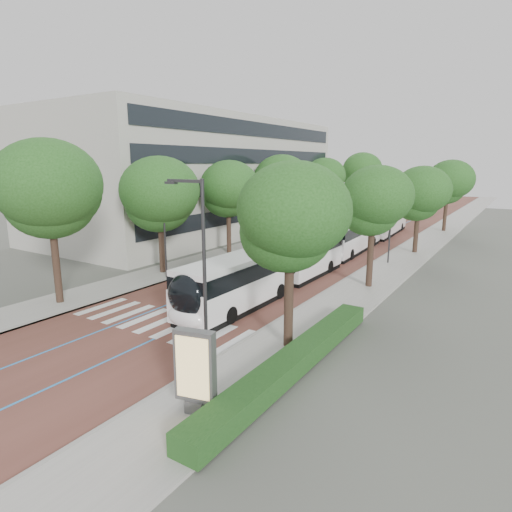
% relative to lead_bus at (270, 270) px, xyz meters
% --- Properties ---
extents(ground, '(160.00, 160.00, 0.00)m').
position_rel_lead_bus_xyz_m(ground, '(-2.48, -9.10, -1.63)').
color(ground, '#51544C').
rests_on(ground, ground).
extents(road, '(11.00, 140.00, 0.02)m').
position_rel_lead_bus_xyz_m(road, '(-2.48, 30.90, -1.62)').
color(road, brown).
rests_on(road, ground).
extents(sidewalk_left, '(4.00, 140.00, 0.12)m').
position_rel_lead_bus_xyz_m(sidewalk_left, '(-9.98, 30.90, -1.57)').
color(sidewalk_left, gray).
rests_on(sidewalk_left, ground).
extents(sidewalk_right, '(4.00, 140.00, 0.12)m').
position_rel_lead_bus_xyz_m(sidewalk_right, '(5.02, 30.90, -1.57)').
color(sidewalk_right, gray).
rests_on(sidewalk_right, ground).
extents(kerb_left, '(0.20, 140.00, 0.14)m').
position_rel_lead_bus_xyz_m(kerb_left, '(-8.08, 30.90, -1.57)').
color(kerb_left, gray).
rests_on(kerb_left, ground).
extents(kerb_right, '(0.20, 140.00, 0.14)m').
position_rel_lead_bus_xyz_m(kerb_right, '(3.12, 30.90, -1.57)').
color(kerb_right, gray).
rests_on(kerb_right, ground).
extents(zebra_crossing, '(10.55, 3.60, 0.01)m').
position_rel_lead_bus_xyz_m(zebra_crossing, '(-2.28, -8.10, -1.60)').
color(zebra_crossing, silver).
rests_on(zebra_crossing, ground).
extents(lane_line_left, '(0.12, 126.00, 0.01)m').
position_rel_lead_bus_xyz_m(lane_line_left, '(-4.08, 30.90, -1.60)').
color(lane_line_left, '#287EC9').
rests_on(lane_line_left, road).
extents(lane_line_right, '(0.12, 126.00, 0.01)m').
position_rel_lead_bus_xyz_m(lane_line_right, '(-0.88, 30.90, -1.60)').
color(lane_line_right, '#287EC9').
rests_on(lane_line_right, road).
extents(office_building, '(18.11, 40.00, 14.00)m').
position_rel_lead_bus_xyz_m(office_building, '(-21.95, 18.90, 5.37)').
color(office_building, '#B3B1A6').
rests_on(office_building, ground).
extents(hedge, '(1.20, 14.00, 0.80)m').
position_rel_lead_bus_xyz_m(hedge, '(6.62, -9.10, -1.11)').
color(hedge, '#143C15').
rests_on(hedge, sidewalk_right).
extents(streetlight_near, '(1.82, 0.20, 8.00)m').
position_rel_lead_bus_xyz_m(streetlight_near, '(4.14, -12.10, 3.19)').
color(streetlight_near, '#303032').
rests_on(streetlight_near, sidewalk_right).
extents(streetlight_far, '(1.82, 0.20, 8.00)m').
position_rel_lead_bus_xyz_m(streetlight_far, '(4.14, 12.90, 3.19)').
color(streetlight_far, '#303032').
rests_on(streetlight_far, sidewalk_right).
extents(lamp_post_left, '(0.14, 0.14, 8.00)m').
position_rel_lead_bus_xyz_m(lamp_post_left, '(-8.58, -1.10, 2.49)').
color(lamp_post_left, '#303032').
rests_on(lamp_post_left, sidewalk_left).
extents(trees_left, '(6.42, 61.32, 9.78)m').
position_rel_lead_bus_xyz_m(trees_left, '(-9.98, 16.22, 4.83)').
color(trees_left, black).
rests_on(trees_left, ground).
extents(trees_right, '(5.72, 47.41, 8.49)m').
position_rel_lead_bus_xyz_m(trees_right, '(5.22, 15.39, 4.24)').
color(trees_right, black).
rests_on(trees_right, ground).
extents(lead_bus, '(2.68, 18.42, 3.20)m').
position_rel_lead_bus_xyz_m(lead_bus, '(0.00, 0.00, 0.00)').
color(lead_bus, black).
rests_on(lead_bus, ground).
extents(bus_queued_0, '(3.00, 12.49, 3.20)m').
position_rel_lead_bus_xyz_m(bus_queued_0, '(-0.27, 15.82, -0.00)').
color(bus_queued_0, white).
rests_on(bus_queued_0, ground).
extents(bus_queued_1, '(3.13, 12.51, 3.20)m').
position_rel_lead_bus_xyz_m(bus_queued_1, '(-0.51, 28.38, -0.00)').
color(bus_queued_1, white).
rests_on(bus_queued_1, ground).
extents(ad_panel, '(1.50, 0.72, 3.02)m').
position_rel_lead_bus_xyz_m(ad_panel, '(5.18, -13.77, 0.08)').
color(ad_panel, '#59595B').
rests_on(ad_panel, sidewalk_right).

